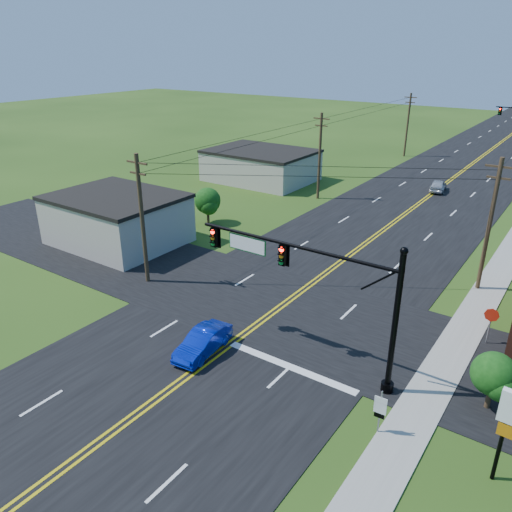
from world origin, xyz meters
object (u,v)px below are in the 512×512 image
Objects in this scene: blue_car at (203,343)px; stop_sign at (491,319)px; route_sign at (380,409)px; signal_mast_main at (309,279)px.

stop_sign reaches higher than blue_car.
route_sign is 0.98× the size of stop_sign.
route_sign reaches higher than blue_car.
signal_mast_main is 10.78m from stop_sign.
stop_sign is at bearing 32.18° from blue_car.
route_sign is (5.17, -2.91, -3.48)m from signal_mast_main.
route_sign is at bearing -7.99° from blue_car.
blue_car is 10.06m from route_sign.
blue_car is at bearing 175.46° from route_sign.
stop_sign is at bearing 74.66° from route_sign.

